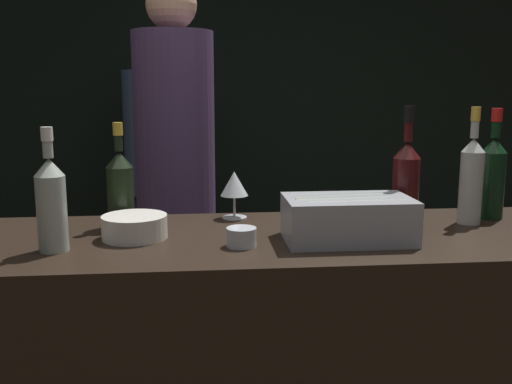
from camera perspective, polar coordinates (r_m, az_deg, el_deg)
The scene contains 12 objects.
wall_back_chalkboard at distance 3.99m, azimuth -3.40°, elevation 10.36°, with size 6.40×0.06×2.80m.
ice_bin_with_bottles at distance 1.57m, azimuth 9.09°, elevation -2.41°, with size 0.34×0.21×0.12m.
bowl_white at distance 1.62m, azimuth -12.05°, elevation -3.35°, with size 0.18×0.18×0.06m.
wine_glass at distance 1.82m, azimuth -2.19°, elevation 0.70°, with size 0.09×0.09×0.15m.
candle_votive at distance 1.51m, azimuth -1.47°, elevation -4.51°, with size 0.08×0.08×0.05m.
rose_wine_bottle at distance 1.86m, azimuth 20.74°, elevation 1.37°, with size 0.07×0.07×0.36m.
champagne_bottle at distance 1.75m, azimuth -13.43°, elevation 0.55°, with size 0.08×0.08×0.31m.
red_wine_bottle_black_foil at distance 1.75m, azimuth 14.76°, elevation 1.06°, with size 0.08×0.08×0.36m.
white_wine_bottle at distance 1.53m, azimuth -19.80°, elevation -0.90°, with size 0.08×0.08×0.32m.
red_wine_bottle_burgundy at distance 1.96m, azimuth 22.58°, elevation 1.65°, with size 0.08×0.08×0.35m.
person_in_hoodie at distance 3.45m, azimuth -10.11°, elevation 2.84°, with size 0.35×0.35×1.71m.
person_blond_tee at distance 2.48m, azimuth -8.04°, elevation 1.90°, with size 0.34×0.34×1.84m.
Camera 1 is at (-0.16, -1.26, 1.40)m, focal length 40.00 mm.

